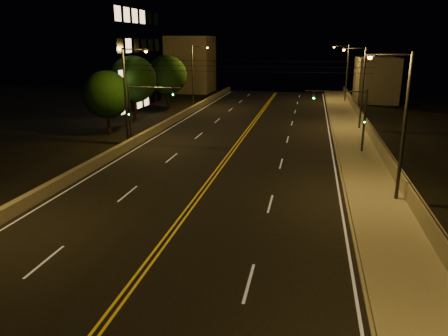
% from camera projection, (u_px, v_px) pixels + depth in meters
% --- Properties ---
extents(road, '(18.00, 120.00, 0.02)m').
position_uv_depth(road, '(199.00, 196.00, 27.16)').
color(road, black).
rests_on(road, ground).
extents(sidewalk, '(3.60, 120.00, 0.30)m').
position_uv_depth(sidewalk, '(381.00, 206.00, 25.10)').
color(sidewalk, gray).
rests_on(sidewalk, ground).
extents(curb, '(0.14, 120.00, 0.15)m').
position_uv_depth(curb, '(347.00, 205.00, 25.47)').
color(curb, gray).
rests_on(curb, ground).
extents(parapet_wall, '(0.30, 120.00, 1.00)m').
position_uv_depth(parapet_wall, '(412.00, 197.00, 24.61)').
color(parapet_wall, gray).
rests_on(parapet_wall, sidewalk).
extents(jersey_barrier, '(0.45, 120.00, 0.78)m').
position_uv_depth(jersey_barrier, '(63.00, 181.00, 28.78)').
color(jersey_barrier, gray).
rests_on(jersey_barrier, ground).
extents(distant_building_right, '(6.00, 10.00, 6.87)m').
position_uv_depth(distant_building_right, '(376.00, 79.00, 69.54)').
color(distant_building_right, gray).
rests_on(distant_building_right, ground).
extents(distant_building_left, '(8.00, 8.00, 10.22)m').
position_uv_depth(distant_building_left, '(191.00, 64.00, 81.93)').
color(distant_building_left, gray).
rests_on(distant_building_left, ground).
extents(parapet_rail, '(0.06, 120.00, 0.06)m').
position_uv_depth(parapet_rail, '(413.00, 188.00, 24.46)').
color(parapet_rail, black).
rests_on(parapet_rail, parapet_wall).
extents(lane_markings, '(17.32, 116.00, 0.00)m').
position_uv_depth(lane_markings, '(198.00, 196.00, 27.09)').
color(lane_markings, silver).
rests_on(lane_markings, road).
extents(streetlight_1, '(2.55, 0.28, 8.75)m').
position_uv_depth(streetlight_1, '(400.00, 119.00, 24.59)').
color(streetlight_1, '#2D2D33').
rests_on(streetlight_1, ground).
extents(streetlight_2, '(2.55, 0.28, 8.75)m').
position_uv_depth(streetlight_2, '(360.00, 83.00, 45.74)').
color(streetlight_2, '#2D2D33').
rests_on(streetlight_2, ground).
extents(streetlight_3, '(2.55, 0.28, 8.75)m').
position_uv_depth(streetlight_3, '(345.00, 70.00, 67.64)').
color(streetlight_3, '#2D2D33').
rests_on(streetlight_3, ground).
extents(streetlight_5, '(2.55, 0.28, 8.75)m').
position_uv_depth(streetlight_5, '(128.00, 89.00, 39.78)').
color(streetlight_5, '#2D2D33').
rests_on(streetlight_5, ground).
extents(streetlight_6, '(2.55, 0.28, 8.75)m').
position_uv_depth(streetlight_6, '(194.00, 72.00, 61.90)').
color(streetlight_6, '#2D2D33').
rests_on(streetlight_6, ground).
extents(traffic_signal_right, '(5.11, 0.31, 5.49)m').
position_uv_depth(traffic_signal_right, '(352.00, 113.00, 36.34)').
color(traffic_signal_right, '#2D2D33').
rests_on(traffic_signal_right, ground).
extents(traffic_signal_left, '(5.11, 0.31, 5.49)m').
position_uv_depth(traffic_signal_left, '(140.00, 107.00, 39.83)').
color(traffic_signal_left, '#2D2D33').
rests_on(traffic_signal_left, ground).
extents(overhead_wires, '(22.00, 0.03, 0.83)m').
position_uv_depth(overhead_wires, '(228.00, 66.00, 34.04)').
color(overhead_wires, black).
extents(building_tower, '(24.00, 15.00, 28.96)m').
position_uv_depth(building_tower, '(48.00, 3.00, 54.71)').
color(building_tower, gray).
rests_on(building_tower, ground).
extents(tree_0, '(4.79, 4.79, 6.49)m').
position_uv_depth(tree_0, '(107.00, 95.00, 44.13)').
color(tree_0, black).
rests_on(tree_0, ground).
extents(tree_1, '(5.65, 5.65, 7.66)m').
position_uv_depth(tree_1, '(133.00, 79.00, 52.97)').
color(tree_1, black).
rests_on(tree_1, ground).
extents(tree_2, '(5.52, 5.52, 7.48)m').
position_uv_depth(tree_2, '(167.00, 75.00, 61.07)').
color(tree_2, black).
rests_on(tree_2, ground).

